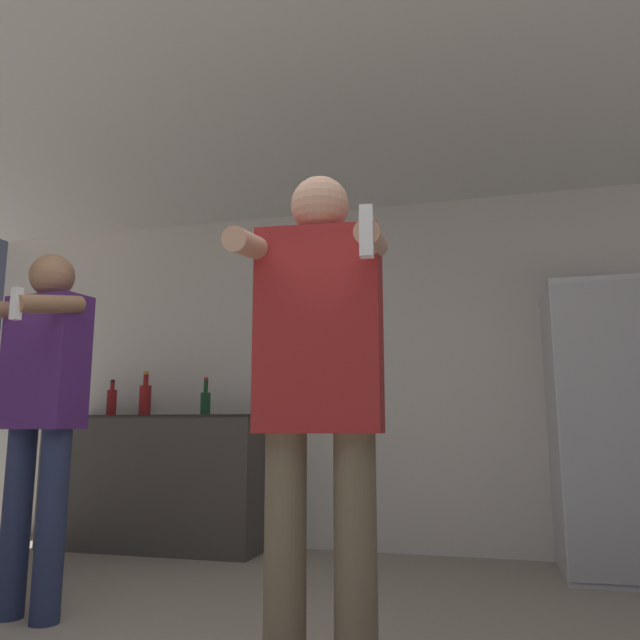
# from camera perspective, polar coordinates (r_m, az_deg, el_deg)

# --- Properties ---
(wall_back) EXTENTS (7.00, 0.06, 2.55)m
(wall_back) POSITION_cam_1_polar(r_m,az_deg,el_deg) (4.66, 6.54, -4.75)
(wall_back) COLOR silver
(wall_back) RESTS_ON ground_plane
(ceiling_slab) EXTENTS (7.00, 3.83, 0.05)m
(ceiling_slab) POSITION_cam_1_polar(r_m,az_deg,el_deg) (3.44, 1.53, 19.96)
(ceiling_slab) COLOR silver
(ceiling_slab) RESTS_ON wall_back
(refrigerator) EXTENTS (0.72, 0.74, 1.75)m
(refrigerator) POSITION_cam_1_polar(r_m,az_deg,el_deg) (4.26, 25.37, -8.82)
(refrigerator) COLOR silver
(refrigerator) RESTS_ON ground_plane
(counter) EXTENTS (1.67, 0.59, 0.96)m
(counter) POSITION_cam_1_polar(r_m,az_deg,el_deg) (4.92, -14.64, -14.04)
(counter) COLOR #47423D
(counter) RESTS_ON ground_plane
(bottle_dark_rum) EXTENTS (0.07, 0.07, 0.28)m
(bottle_dark_rum) POSITION_cam_1_polar(r_m,az_deg,el_deg) (5.07, -18.52, -7.05)
(bottle_dark_rum) COLOR maroon
(bottle_dark_rum) RESTS_ON counter
(bottle_tall_gin) EXTENTS (0.09, 0.09, 0.34)m
(bottle_tall_gin) POSITION_cam_1_polar(r_m,az_deg,el_deg) (4.92, -15.71, -6.88)
(bottle_tall_gin) COLOR maroon
(bottle_tall_gin) RESTS_ON counter
(bottle_amber_bourbon) EXTENTS (0.07, 0.07, 0.28)m
(bottle_amber_bourbon) POSITION_cam_1_polar(r_m,az_deg,el_deg) (4.68, -10.43, -7.31)
(bottle_amber_bourbon) COLOR #194723
(bottle_amber_bourbon) RESTS_ON counter
(bottle_red_label) EXTENTS (0.06, 0.06, 0.26)m
(bottle_red_label) POSITION_cam_1_polar(r_m,az_deg,el_deg) (5.22, -21.01, -7.15)
(bottle_red_label) COLOR black
(bottle_red_label) RESTS_ON counter
(person_woman_foreground) EXTENTS (0.47, 0.47, 1.68)m
(person_woman_foreground) POSITION_cam_1_polar(r_m,az_deg,el_deg) (1.94, -0.03, -6.62)
(person_woman_foreground) COLOR #75664C
(person_woman_foreground) RESTS_ON ground_plane
(person_man_side) EXTENTS (0.49, 0.53, 1.72)m
(person_man_side) POSITION_cam_1_polar(r_m,az_deg,el_deg) (3.30, -24.13, -6.57)
(person_man_side) COLOR navy
(person_man_side) RESTS_ON ground_plane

